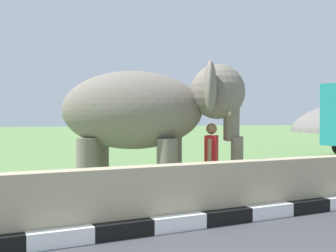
% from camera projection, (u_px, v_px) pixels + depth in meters
% --- Properties ---
extents(striped_curb, '(16.20, 0.20, 0.24)m').
position_uv_depth(striped_curb, '(93.00, 234.00, 5.56)').
color(striped_curb, white).
rests_on(striped_curb, ground_plane).
extents(barrier_parapet, '(28.00, 0.36, 1.00)m').
position_uv_depth(barrier_parapet, '(222.00, 191.00, 6.85)').
color(barrier_parapet, tan).
rests_on(barrier_parapet, ground_plane).
extents(elephant, '(3.95, 3.54, 2.91)m').
position_uv_depth(elephant, '(148.00, 112.00, 8.57)').
color(elephant, slate).
rests_on(elephant, ground_plane).
extents(person_handler, '(0.49, 0.55, 1.66)m').
position_uv_depth(person_handler, '(211.00, 158.00, 8.40)').
color(person_handler, navy).
rests_on(person_handler, ground_plane).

